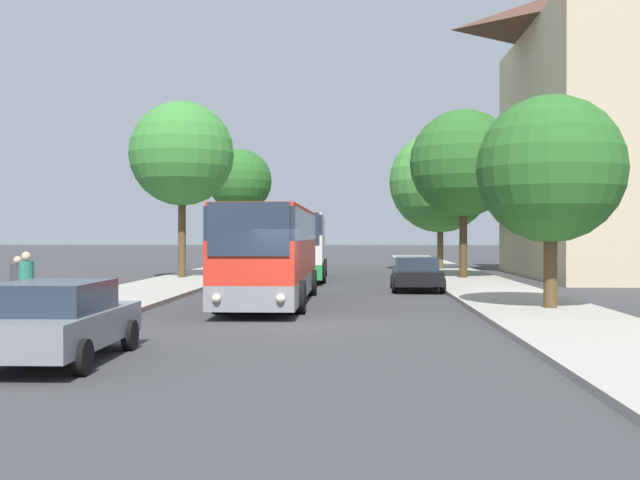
# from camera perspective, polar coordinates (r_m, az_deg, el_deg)

# --- Properties ---
(ground_plane) EXTENTS (300.00, 300.00, 0.00)m
(ground_plane) POSITION_cam_1_polar(r_m,az_deg,el_deg) (20.13, -1.52, -6.31)
(ground_plane) COLOR #38383A
(ground_plane) RESTS_ON ground
(sidewalk_left) EXTENTS (4.00, 120.00, 0.15)m
(sidewalk_left) POSITION_cam_1_polar(r_m,az_deg,el_deg) (21.82, -20.27, -5.62)
(sidewalk_left) COLOR #A39E93
(sidewalk_left) RESTS_ON ground_plane
(sidewalk_right) EXTENTS (4.00, 120.00, 0.15)m
(sidewalk_right) POSITION_cam_1_polar(r_m,az_deg,el_deg) (20.79, 18.21, -5.91)
(sidewalk_right) COLOR #A39E93
(sidewalk_right) RESTS_ON ground_plane
(bus_front) EXTENTS (2.82, 11.44, 3.25)m
(bus_front) POSITION_cam_1_polar(r_m,az_deg,el_deg) (25.64, -3.73, -0.97)
(bus_front) COLOR gray
(bus_front) RESTS_ON ground_plane
(bus_middle) EXTENTS (2.99, 10.86, 3.39)m
(bus_middle) POSITION_cam_1_polar(r_m,az_deg,el_deg) (39.25, -1.50, -0.39)
(bus_middle) COLOR #238942
(bus_middle) RESTS_ON ground_plane
(parked_car_left_curb) EXTENTS (2.15, 4.48, 1.49)m
(parked_car_left_curb) POSITION_cam_1_polar(r_m,az_deg,el_deg) (14.71, -19.39, -5.78)
(parked_car_left_curb) COLOR slate
(parked_car_left_curb) RESTS_ON ground_plane
(parked_car_right_near) EXTENTS (2.21, 4.35, 1.41)m
(parked_car_right_near) POSITION_cam_1_polar(r_m,az_deg,el_deg) (31.67, 7.38, -2.52)
(parked_car_right_near) COLOR black
(parked_car_right_near) RESTS_ON ground_plane
(pedestrian_waiting_near) EXTENTS (0.36, 0.36, 1.64)m
(pedestrian_waiting_near) POSITION_cam_1_polar(r_m,az_deg,el_deg) (21.32, -22.05, -3.34)
(pedestrian_waiting_near) COLOR #23232D
(pedestrian_waiting_near) RESTS_ON sidewalk_left
(pedestrian_waiting_far) EXTENTS (0.36, 0.36, 1.78)m
(pedestrian_waiting_far) POSITION_cam_1_polar(r_m,az_deg,el_deg) (19.96, -21.47, -3.36)
(pedestrian_waiting_far) COLOR #23232D
(pedestrian_waiting_far) RESTS_ON sidewalk_left
(tree_left_near) EXTENTS (5.42, 5.42, 9.13)m
(tree_left_near) POSITION_cam_1_polar(r_m,az_deg,el_deg) (39.71, -10.48, 6.47)
(tree_left_near) COLOR #513D23
(tree_left_near) RESTS_ON sidewalk_left
(tree_left_far) EXTENTS (4.56, 4.56, 8.34)m
(tree_left_far) POSITION_cam_1_polar(r_m,az_deg,el_deg) (54.01, -6.11, 4.46)
(tree_left_far) COLOR #513D23
(tree_left_far) RESTS_ON sidewalk_left
(tree_right_near) EXTENTS (4.46, 4.46, 6.43)m
(tree_right_near) POSITION_cam_1_polar(r_m,az_deg,el_deg) (23.72, 17.16, 5.17)
(tree_right_near) COLOR #513D23
(tree_right_near) RESTS_ON sidewalk_right
(tree_right_mid) EXTENTS (5.52, 5.52, 8.65)m
(tree_right_mid) POSITION_cam_1_polar(r_m,az_deg,el_deg) (39.39, 10.87, 5.74)
(tree_right_mid) COLOR #47331E
(tree_right_mid) RESTS_ON sidewalk_right
(tree_right_far) EXTENTS (6.62, 6.62, 8.96)m
(tree_right_far) POSITION_cam_1_polar(r_m,az_deg,el_deg) (49.39, 9.15, 4.40)
(tree_right_far) COLOR brown
(tree_right_far) RESTS_ON sidewalk_right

